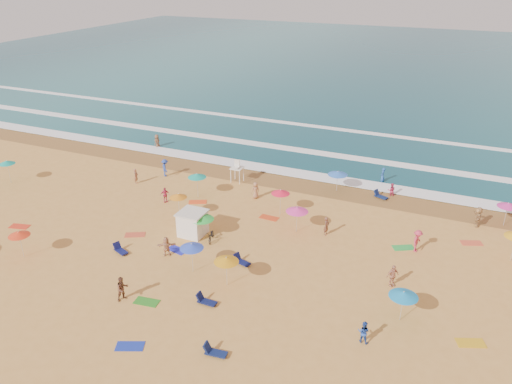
% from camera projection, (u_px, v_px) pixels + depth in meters
% --- Properties ---
extents(ground, '(220.00, 220.00, 0.00)m').
position_uv_depth(ground, '(259.00, 242.00, 41.14)').
color(ground, gold).
rests_on(ground, ground).
extents(ocean, '(220.00, 140.00, 0.18)m').
position_uv_depth(ocean, '(408.00, 65.00, 110.95)').
color(ocean, '#0C4756').
rests_on(ocean, ground).
extents(wet_sand, '(220.00, 220.00, 0.00)m').
position_uv_depth(wet_sand, '(307.00, 186.00, 51.52)').
color(wet_sand, olive).
rests_on(wet_sand, ground).
extents(surf_foam, '(200.00, 18.70, 0.05)m').
position_uv_depth(surf_foam, '(330.00, 157.00, 58.82)').
color(surf_foam, white).
rests_on(surf_foam, ground).
extents(cabana, '(2.00, 2.00, 2.00)m').
position_uv_depth(cabana, '(193.00, 224.00, 41.95)').
color(cabana, white).
rests_on(cabana, ground).
extents(cabana_roof, '(2.20, 2.20, 0.12)m').
position_uv_depth(cabana_roof, '(192.00, 213.00, 41.51)').
color(cabana_roof, silver).
rests_on(cabana_roof, cabana).
extents(bicycle, '(1.11, 1.86, 0.93)m').
position_uv_depth(bicycle, '(211.00, 236.00, 41.24)').
color(bicycle, black).
rests_on(bicycle, ground).
extents(lifeguard_stand, '(1.20, 1.20, 2.10)m').
position_uv_depth(lifeguard_stand, '(237.00, 172.00, 52.00)').
color(lifeguard_stand, white).
rests_on(lifeguard_stand, ground).
extents(beach_umbrellas, '(63.49, 26.93, 0.79)m').
position_uv_depth(beach_umbrellas, '(275.00, 222.00, 39.85)').
color(beach_umbrellas, blue).
rests_on(beach_umbrellas, ground).
extents(loungers, '(43.83, 26.27, 0.34)m').
position_uv_depth(loungers, '(373.00, 292.00, 34.72)').
color(loungers, '#101450').
rests_on(loungers, ground).
extents(towels, '(38.69, 22.67, 0.03)m').
position_uv_depth(towels, '(238.00, 254.00, 39.47)').
color(towels, red).
rests_on(towels, ground).
extents(beachgoers, '(54.80, 28.08, 2.15)m').
position_uv_depth(beachgoers, '(285.00, 210.00, 44.73)').
color(beachgoers, brown).
rests_on(beachgoers, ground).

